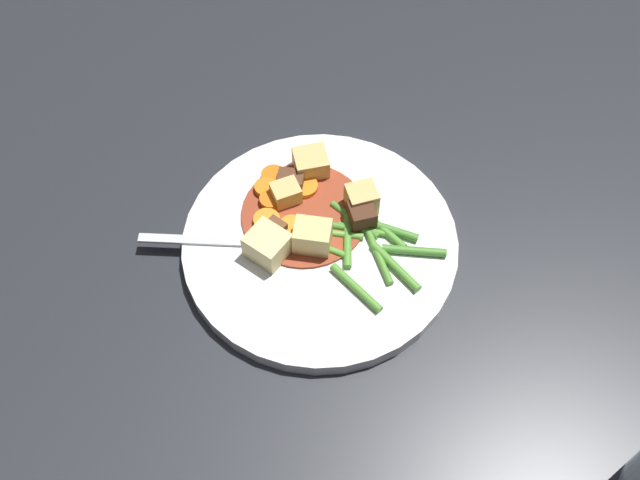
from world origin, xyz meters
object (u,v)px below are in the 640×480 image
Objects in this scene: carrot_slice_2 at (268,187)px; carrot_slice_4 at (273,177)px; potato_chunk_3 at (311,236)px; meat_chunk_2 at (273,232)px; carrot_slice_1 at (267,221)px; carrot_slice_0 at (292,228)px; potato_chunk_2 at (311,163)px; potato_chunk_0 at (268,245)px; potato_chunk_1 at (362,200)px; carrot_slice_3 at (271,201)px; fork at (228,242)px; meat_chunk_0 at (362,216)px; dinner_plate at (320,244)px; carrot_slice_5 at (305,187)px; meat_chunk_1 at (291,181)px; potato_chunk_4 at (286,194)px.

carrot_slice_2 and carrot_slice_4 have the same top height.
potato_chunk_3 is 1.59× the size of meat_chunk_2.
potato_chunk_3 is at bearing -162.06° from carrot_slice_1.
carrot_slice_0 is 0.75× the size of potato_chunk_2.
carrot_slice_4 is 0.68× the size of potato_chunk_0.
potato_chunk_2 is (0.02, -0.08, 0.01)m from carrot_slice_1.
potato_chunk_1 is at bearing -102.74° from potato_chunk_0.
fork is (-0.01, 0.06, -0.00)m from carrot_slice_3.
carrot_slice_3 reaches higher than carrot_slice_4.
potato_chunk_3 is at bearing 87.86° from potato_chunk_1.
meat_chunk_0 reaches higher than carrot_slice_2.
carrot_slice_2 is at bearing -35.73° from meat_chunk_2.
dinner_plate is 8.04× the size of potato_chunk_2.
meat_chunk_1 is (0.01, 0.01, 0.01)m from carrot_slice_5.
meat_chunk_1 reaches higher than carrot_slice_0.
potato_chunk_4 is (-0.02, -0.00, 0.01)m from carrot_slice_2.
carrot_slice_5 is at bearing -56.63° from carrot_slice_0.
dinner_plate is 9.93× the size of carrot_slice_5.
potato_chunk_4 is (0.01, -0.04, 0.01)m from carrot_slice_1.
carrot_slice_1 is 0.72× the size of potato_chunk_0.
potato_chunk_3 reaches higher than potato_chunk_2.
potato_chunk_3 is at bearing 153.67° from meat_chunk_1.
carrot_slice_0 and carrot_slice_1 have the same top height.
potato_chunk_1 is 1.07× the size of potato_chunk_4.
fork is (0.04, 0.02, -0.01)m from potato_chunk_0.
carrot_slice_0 is 1.11× the size of carrot_slice_2.
potato_chunk_2 is at bearing -64.86° from potato_chunk_0.
carrot_slice_1 is 1.05× the size of carrot_slice_4.
fork is at bearing 95.48° from meat_chunk_1.
meat_chunk_1 is at bearing -58.19° from potato_chunk_4.
carrot_slice_0 is 1.09× the size of carrot_slice_3.
potato_chunk_1 is at bearing -155.32° from carrot_slice_5.
potato_chunk_1 is 1.13× the size of meat_chunk_0.
potato_chunk_0 is at bearing 68.36° from meat_chunk_0.
carrot_slice_5 is 1.07× the size of meat_chunk_0.
meat_chunk_2 reaches higher than carrot_slice_0.
meat_chunk_1 is (-0.01, -0.02, 0.00)m from carrot_slice_2.
meat_chunk_1 is at bearing -84.52° from fork.
potato_chunk_4 is 0.09m from meat_chunk_0.
potato_chunk_0 is at bearing 138.97° from carrot_slice_2.
carrot_slice_3 is at bearing -37.50° from meat_chunk_2.
potato_chunk_2 is 1.52× the size of meat_chunk_2.
carrot_slice_0 is at bearing 68.47° from potato_chunk_1.
potato_chunk_4 is (0.06, -0.01, 0.02)m from dinner_plate.
meat_chunk_2 is at bearing -56.99° from potato_chunk_0.
carrot_slice_5 is at bearing -28.76° from dinner_plate.
meat_chunk_1 reaches higher than carrot_slice_5.
potato_chunk_4 is at bearing -56.99° from meat_chunk_2.
potato_chunk_3 is 0.09m from fork.
meat_chunk_2 is (0.04, 0.03, 0.02)m from dinner_plate.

